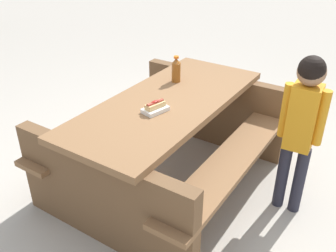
# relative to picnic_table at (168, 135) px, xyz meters

# --- Properties ---
(ground_plane) EXTENTS (30.00, 30.00, 0.00)m
(ground_plane) POSITION_rel_picnic_table_xyz_m (0.00, 0.00, -0.44)
(ground_plane) COLOR #ADA599
(ground_plane) RESTS_ON ground
(picnic_table) EXTENTS (2.16, 1.92, 0.75)m
(picnic_table) POSITION_rel_picnic_table_xyz_m (0.00, 0.00, 0.00)
(picnic_table) COLOR brown
(picnic_table) RESTS_ON ground
(soda_bottle) EXTENTS (0.07, 0.07, 0.22)m
(soda_bottle) POSITION_rel_picnic_table_xyz_m (-0.36, -0.02, 0.41)
(soda_bottle) COLOR brown
(soda_bottle) RESTS_ON picnic_table
(hotdog_tray) EXTENTS (0.21, 0.19, 0.08)m
(hotdog_tray) POSITION_rel_picnic_table_xyz_m (0.21, -0.04, 0.34)
(hotdog_tray) COLOR white
(hotdog_tray) RESTS_ON picnic_table
(child_in_coat) EXTENTS (0.21, 0.29, 1.20)m
(child_in_coat) POSITION_rel_picnic_table_xyz_m (0.10, 0.95, 0.32)
(child_in_coat) COLOR #262633
(child_in_coat) RESTS_ON ground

